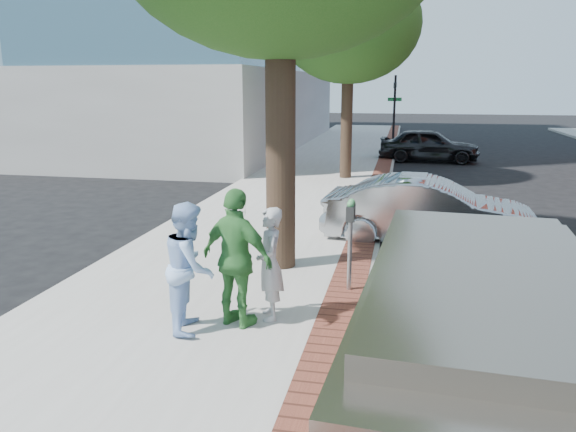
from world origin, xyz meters
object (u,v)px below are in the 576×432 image
(bg_car, at_px, (429,145))
(van, at_px, (479,341))
(person_gray, at_px, (270,264))
(person_green, at_px, (237,259))
(sedan_silver, at_px, (429,212))
(person_officer, at_px, (190,267))
(parking_meter, at_px, (350,226))

(bg_car, distance_m, van, 20.51)
(person_gray, distance_m, person_green, 0.52)
(bg_car, bearing_deg, van, -178.01)
(van, bearing_deg, bg_car, 93.01)
(sedan_silver, bearing_deg, person_gray, 158.66)
(person_officer, distance_m, van, 3.81)
(parking_meter, distance_m, person_officer, 2.69)
(parking_meter, relative_size, sedan_silver, 0.34)
(van, bearing_deg, sedan_silver, 95.46)
(person_gray, bearing_deg, parking_meter, 123.66)
(parking_meter, bearing_deg, van, -66.05)
(sedan_silver, height_order, van, van)
(person_green, relative_size, bg_car, 0.44)
(parking_meter, relative_size, person_gray, 0.93)
(parking_meter, distance_m, van, 3.77)
(parking_meter, relative_size, person_green, 0.78)
(parking_meter, bearing_deg, sedan_silver, 68.80)
(person_gray, distance_m, sedan_silver, 5.29)
(person_gray, distance_m, bg_car, 18.59)
(person_officer, xyz_separation_m, van, (3.46, -1.58, 0.02))
(person_gray, relative_size, person_officer, 0.92)
(bg_car, height_order, van, van)
(bg_car, bearing_deg, person_green, 173.18)
(person_officer, bearing_deg, bg_car, -24.51)
(person_gray, relative_size, sedan_silver, 0.36)
(person_gray, relative_size, bg_car, 0.37)
(person_officer, height_order, bg_car, person_officer)
(person_gray, distance_m, van, 3.29)
(person_officer, height_order, van, van)
(parking_meter, bearing_deg, person_green, -129.44)
(parking_meter, height_order, person_officer, person_officer)
(bg_car, relative_size, van, 0.82)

